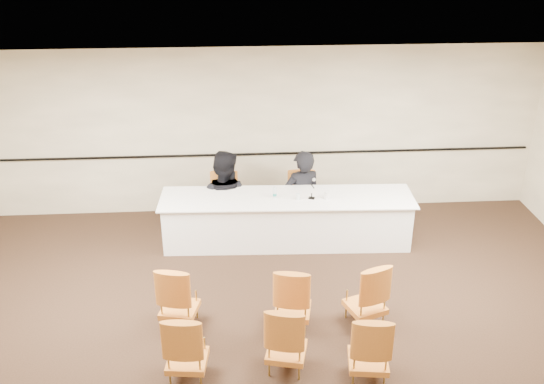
{
  "coord_description": "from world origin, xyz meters",
  "views": [
    {
      "loc": [
        -0.44,
        -6.08,
        5.11
      ],
      "look_at": [
        0.14,
        2.6,
        0.99
      ],
      "focal_mm": 40.0,
      "sensor_mm": 36.0,
      "label": 1
    }
  ],
  "objects_px": {
    "panel_table": "(287,220)",
    "panelist_second": "(224,204)",
    "aud_chair_back_left": "(186,345)",
    "aud_chair_back_right": "(369,346)",
    "panelist_second_chair": "(224,201)",
    "aud_chair_back_mid": "(287,336)",
    "water_bottle": "(275,192)",
    "panelist_main_chair": "(302,200)",
    "panelist_main": "(302,202)",
    "microphone": "(312,190)",
    "aud_chair_front_right": "(366,292)",
    "coffee_cup": "(327,195)",
    "aud_chair_front_mid": "(293,296)",
    "aud_chair_front_left": "(179,295)",
    "drinking_glass": "(298,197)"
  },
  "relations": [
    {
      "from": "aud_chair_back_left",
      "to": "aud_chair_back_right",
      "type": "height_order",
      "value": "same"
    },
    {
      "from": "panelist_second",
      "to": "panelist_second_chair",
      "type": "bearing_deg",
      "value": -0.0
    },
    {
      "from": "panelist_second",
      "to": "water_bottle",
      "type": "relative_size",
      "value": 9.58
    },
    {
      "from": "panel_table",
      "to": "aud_chair_front_right",
      "type": "xyz_separation_m",
      "value": [
        0.86,
        -2.23,
        0.06
      ]
    },
    {
      "from": "aud_chair_back_mid",
      "to": "coffee_cup",
      "type": "bearing_deg",
      "value": 86.22
    },
    {
      "from": "aud_chair_front_right",
      "to": "aud_chair_front_mid",
      "type": "bearing_deg",
      "value": 160.96
    },
    {
      "from": "panel_table",
      "to": "aud_chair_front_left",
      "type": "xyz_separation_m",
      "value": [
        -1.62,
        -2.12,
        0.06
      ]
    },
    {
      "from": "microphone",
      "to": "aud_chair_back_mid",
      "type": "bearing_deg",
      "value": -83.78
    },
    {
      "from": "aud_chair_back_left",
      "to": "aud_chair_back_right",
      "type": "relative_size",
      "value": 1.0
    },
    {
      "from": "panel_table",
      "to": "aud_chair_back_right",
      "type": "height_order",
      "value": "aud_chair_back_right"
    },
    {
      "from": "panelist_second",
      "to": "drinking_glass",
      "type": "distance_m",
      "value": 1.48
    },
    {
      "from": "panelist_second_chair",
      "to": "aud_chair_back_mid",
      "type": "relative_size",
      "value": 1.0
    },
    {
      "from": "aud_chair_back_right",
      "to": "coffee_cup",
      "type": "bearing_deg",
      "value": 98.14
    },
    {
      "from": "coffee_cup",
      "to": "panelist_second",
      "type": "bearing_deg",
      "value": 156.0
    },
    {
      "from": "microphone",
      "to": "coffee_cup",
      "type": "xyz_separation_m",
      "value": [
        0.24,
        -0.03,
        -0.08
      ]
    },
    {
      "from": "aud_chair_back_right",
      "to": "aud_chair_front_left",
      "type": "bearing_deg",
      "value": 160.48
    },
    {
      "from": "drinking_glass",
      "to": "aud_chair_back_right",
      "type": "distance_m",
      "value": 3.26
    },
    {
      "from": "microphone",
      "to": "aud_chair_back_left",
      "type": "xyz_separation_m",
      "value": [
        -1.85,
        -3.06,
        -0.5
      ]
    },
    {
      "from": "panelist_second",
      "to": "panelist_main_chair",
      "type": "bearing_deg",
      "value": -161.81
    },
    {
      "from": "drinking_glass",
      "to": "aud_chair_front_left",
      "type": "bearing_deg",
      "value": -131.32
    },
    {
      "from": "panelist_main",
      "to": "aud_chair_front_left",
      "type": "xyz_separation_m",
      "value": [
        -1.93,
        -2.71,
        0.03
      ]
    },
    {
      "from": "panel_table",
      "to": "water_bottle",
      "type": "height_order",
      "value": "water_bottle"
    },
    {
      "from": "panelist_main",
      "to": "aud_chair_back_mid",
      "type": "distance_m",
      "value": 3.69
    },
    {
      "from": "panelist_second_chair",
      "to": "aud_chair_back_left",
      "type": "xyz_separation_m",
      "value": [
        -0.42,
        -3.78,
        0.0
      ]
    },
    {
      "from": "panelist_second",
      "to": "water_bottle",
      "type": "xyz_separation_m",
      "value": [
        0.83,
        -0.64,
        0.5
      ]
    },
    {
      "from": "panelist_main",
      "to": "microphone",
      "type": "relative_size",
      "value": 6.28
    },
    {
      "from": "panelist_main_chair",
      "to": "microphone",
      "type": "xyz_separation_m",
      "value": [
        0.08,
        -0.66,
        0.5
      ]
    },
    {
      "from": "panelist_second",
      "to": "aud_chair_back_right",
      "type": "bearing_deg",
      "value": 133.9
    },
    {
      "from": "panel_table",
      "to": "panelist_second",
      "type": "relative_size",
      "value": 2.1
    },
    {
      "from": "water_bottle",
      "to": "drinking_glass",
      "type": "height_order",
      "value": "water_bottle"
    },
    {
      "from": "panelist_second",
      "to": "aud_chair_back_right",
      "type": "xyz_separation_m",
      "value": [
        1.71,
        -3.93,
        0.05
      ]
    },
    {
      "from": "water_bottle",
      "to": "aud_chair_back_left",
      "type": "xyz_separation_m",
      "value": [
        -1.26,
        -3.14,
        -0.45
      ]
    },
    {
      "from": "panelist_second_chair",
      "to": "aud_chair_front_mid",
      "type": "xyz_separation_m",
      "value": [
        0.92,
        -2.89,
        0.0
      ]
    },
    {
      "from": "water_bottle",
      "to": "aud_chair_front_right",
      "type": "height_order",
      "value": "water_bottle"
    },
    {
      "from": "panelist_main_chair",
      "to": "aud_chair_front_left",
      "type": "xyz_separation_m",
      "value": [
        -1.93,
        -2.71,
        0.0
      ]
    },
    {
      "from": "aud_chair_front_right",
      "to": "panelist_second",
      "type": "bearing_deg",
      "value": 103.19
    },
    {
      "from": "aud_chair_front_right",
      "to": "aud_chair_back_left",
      "type": "distance_m",
      "value": 2.49
    },
    {
      "from": "aud_chair_front_mid",
      "to": "aud_chair_back_left",
      "type": "xyz_separation_m",
      "value": [
        -1.34,
        -0.89,
        0.0
      ]
    },
    {
      "from": "panelist_main",
      "to": "panelist_second",
      "type": "height_order",
      "value": "panelist_second"
    },
    {
      "from": "panelist_main",
      "to": "microphone",
      "type": "bearing_deg",
      "value": 81.74
    },
    {
      "from": "panel_table",
      "to": "panelist_main",
      "type": "distance_m",
      "value": 0.66
    },
    {
      "from": "microphone",
      "to": "aud_chair_back_right",
      "type": "distance_m",
      "value": 3.26
    },
    {
      "from": "aud_chair_back_right",
      "to": "aud_chair_front_right",
      "type": "bearing_deg",
      "value": 87.62
    },
    {
      "from": "panelist_second",
      "to": "panelist_second_chair",
      "type": "distance_m",
      "value": 0.05
    },
    {
      "from": "coffee_cup",
      "to": "aud_chair_front_right",
      "type": "bearing_deg",
      "value": -84.02
    },
    {
      "from": "coffee_cup",
      "to": "panelist_second_chair",
      "type": "bearing_deg",
      "value": 156.0
    },
    {
      "from": "aud_chair_back_mid",
      "to": "water_bottle",
      "type": "bearing_deg",
      "value": 101.92
    },
    {
      "from": "panelist_main",
      "to": "panelist_main_chair",
      "type": "xyz_separation_m",
      "value": [
        0.0,
        0.0,
        0.03
      ]
    },
    {
      "from": "panelist_second_chair",
      "to": "aud_chair_front_left",
      "type": "height_order",
      "value": "same"
    },
    {
      "from": "aud_chair_back_right",
      "to": "panelist_second_chair",
      "type": "bearing_deg",
      "value": 120.93
    }
  ]
}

